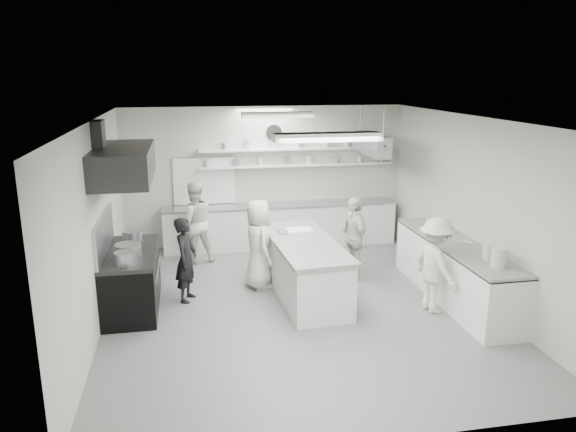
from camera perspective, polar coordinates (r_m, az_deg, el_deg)
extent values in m
cube|color=gray|center=(9.07, 0.88, -9.33)|extent=(6.00, 7.00, 0.02)
cube|color=silver|center=(8.31, 0.96, 10.06)|extent=(6.00, 7.00, 0.02)
cube|color=beige|center=(11.93, -2.44, 4.13)|extent=(6.00, 0.04, 3.00)
cube|color=beige|center=(5.37, 8.50, -9.43)|extent=(6.00, 0.04, 3.00)
cube|color=beige|center=(8.51, -19.30, -1.00)|extent=(0.04, 7.00, 3.00)
cube|color=beige|center=(9.61, 18.74, 0.78)|extent=(0.04, 7.00, 3.00)
cube|color=black|center=(9.15, -15.90, -6.57)|extent=(0.80, 1.80, 0.90)
cube|color=#272727|center=(8.67, -16.78, 5.24)|extent=(0.85, 2.00, 0.50)
cube|color=white|center=(11.93, -0.76, -0.99)|extent=(5.00, 0.60, 0.92)
cube|color=white|center=(11.88, 0.99, 5.32)|extent=(4.20, 0.26, 0.04)
cube|color=white|center=(11.83, 1.00, 7.00)|extent=(4.20, 0.26, 0.04)
cube|color=black|center=(11.81, -8.69, 3.62)|extent=(1.30, 0.04, 1.00)
cylinder|color=white|center=(11.79, -1.49, 8.68)|extent=(0.32, 0.05, 0.32)
cube|color=white|center=(9.57, 16.97, -5.59)|extent=(0.74, 3.30, 0.94)
cube|color=#A5A9B1|center=(11.22, 8.59, 7.45)|extent=(0.30, 1.60, 0.40)
cube|color=white|center=(6.57, 4.13, 8.19)|extent=(1.30, 0.25, 0.10)
cube|color=white|center=(10.08, -1.12, 10.47)|extent=(1.30, 0.25, 0.10)
cube|color=white|center=(9.28, 1.71, -5.62)|extent=(1.08, 2.55, 0.92)
cylinder|color=#A5A9B1|center=(8.75, -16.29, -3.56)|extent=(0.39, 0.39, 0.24)
imported|color=black|center=(9.17, -10.55, -4.47)|extent=(0.49, 0.60, 1.42)
imported|color=silver|center=(10.98, -9.71, -0.64)|extent=(0.90, 0.76, 1.64)
imported|color=silver|center=(9.57, -3.08, -2.93)|extent=(0.63, 0.85, 1.57)
imported|color=silver|center=(10.04, 6.89, -2.30)|extent=(0.47, 0.93, 1.53)
imported|color=silver|center=(8.90, 15.12, -4.95)|extent=(0.71, 1.07, 1.53)
imported|color=#A5A9B1|center=(9.63, -0.23, -1.77)|extent=(0.31, 0.31, 0.07)
imported|color=white|center=(9.33, 1.11, -2.36)|extent=(0.20, 0.20, 0.06)
imported|color=white|center=(9.45, 17.83, -2.73)|extent=(0.26, 0.26, 0.05)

